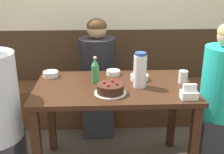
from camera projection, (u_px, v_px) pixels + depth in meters
name	position (u px, v px, depth m)	size (l,w,h in m)	color
back_wall	(109.00, 4.00, 2.95)	(4.80, 0.04, 2.50)	#3D2819
bench_seat	(110.00, 103.00, 3.09)	(2.42, 0.38, 0.42)	#56331E
dining_table	(114.00, 99.00, 2.17)	(1.20, 0.70, 0.74)	#381E11
birthday_cake	(110.00, 89.00, 1.98)	(0.23, 0.23, 0.09)	white
water_pitcher	(140.00, 70.00, 2.07)	(0.10, 0.10, 0.26)	white
soju_bottle	(95.00, 71.00, 2.16)	(0.06, 0.06, 0.21)	#388E4C
napkin_holder	(189.00, 93.00, 1.89)	(0.11, 0.08, 0.11)	white
bowl_soup_white	(51.00, 74.00, 2.31)	(0.13, 0.13, 0.04)	white
bowl_rice_small	(113.00, 72.00, 2.36)	(0.11, 0.11, 0.04)	white
bowl_side_dish	(139.00, 77.00, 2.24)	(0.14, 0.14, 0.04)	white
glass_water_tall	(183.00, 77.00, 2.17)	(0.07, 0.07, 0.10)	silver
person_pale_blue_shirt	(220.00, 101.00, 2.26)	(0.34, 0.33, 1.21)	#33333D
person_grey_tee	(98.00, 80.00, 2.76)	(0.36, 0.36, 1.17)	#33333D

